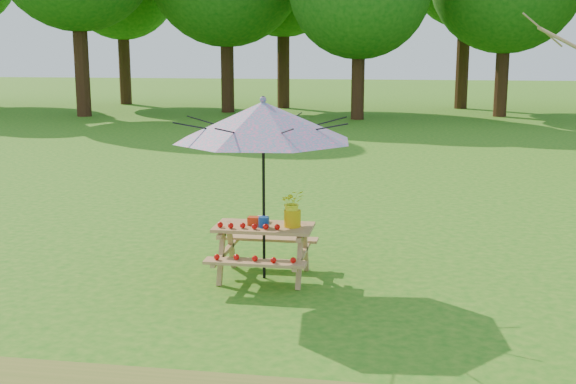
# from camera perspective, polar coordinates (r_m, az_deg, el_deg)

# --- Properties ---
(ground) EXTENTS (120.00, 120.00, 0.00)m
(ground) POSITION_cam_1_polar(r_m,az_deg,el_deg) (8.57, -2.21, -7.83)
(ground) COLOR #206D14
(ground) RESTS_ON ground
(picnic_table) EXTENTS (1.20, 1.32, 0.67)m
(picnic_table) POSITION_cam_1_polar(r_m,az_deg,el_deg) (8.94, -1.91, -4.81)
(picnic_table) COLOR #AB7F4D
(picnic_table) RESTS_ON ground
(patio_umbrella) EXTENTS (2.73, 2.73, 2.25)m
(patio_umbrella) POSITION_cam_1_polar(r_m,az_deg,el_deg) (8.64, -1.97, 5.59)
(patio_umbrella) COLOR black
(patio_umbrella) RESTS_ON ground
(produce_bins) EXTENTS (0.28, 0.40, 0.13)m
(produce_bins) POSITION_cam_1_polar(r_m,az_deg,el_deg) (8.86, -2.22, -2.31)
(produce_bins) COLOR red
(produce_bins) RESTS_ON picnic_table
(tomatoes_row) EXTENTS (0.77, 0.13, 0.07)m
(tomatoes_row) POSITION_cam_1_polar(r_m,az_deg,el_deg) (8.71, -3.12, -2.69)
(tomatoes_row) COLOR red
(tomatoes_row) RESTS_ON picnic_table
(flower_bucket) EXTENTS (0.35, 0.33, 0.46)m
(flower_bucket) POSITION_cam_1_polar(r_m,az_deg,el_deg) (8.74, 0.35, -1.21)
(flower_bucket) COLOR #E1AF0B
(flower_bucket) RESTS_ON picnic_table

